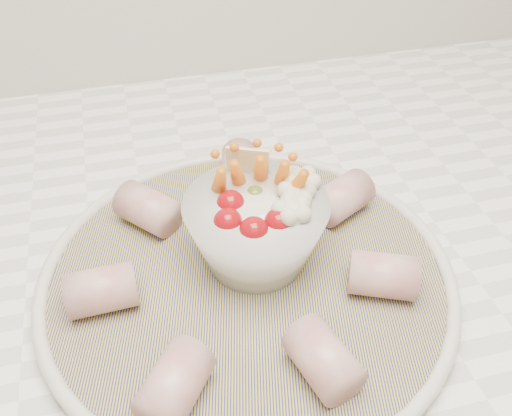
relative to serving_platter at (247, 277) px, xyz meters
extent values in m
cube|color=white|center=(-0.02, 0.10, -0.03)|extent=(2.04, 0.62, 0.04)
cylinder|color=navy|center=(0.00, 0.00, 0.00)|extent=(0.44, 0.44, 0.01)
torus|color=silver|center=(0.00, 0.00, 0.00)|extent=(0.37, 0.37, 0.01)
sphere|color=maroon|center=(-0.01, 0.00, 0.07)|extent=(0.02, 0.02, 0.02)
sphere|color=maroon|center=(0.00, -0.01, 0.07)|extent=(0.02, 0.02, 0.02)
sphere|color=maroon|center=(0.03, -0.01, 0.07)|extent=(0.02, 0.02, 0.02)
sphere|color=maroon|center=(-0.01, 0.02, 0.07)|extent=(0.02, 0.02, 0.02)
sphere|color=#4B6622|center=(0.02, 0.03, 0.06)|extent=(0.02, 0.02, 0.02)
cone|color=orange|center=(0.00, 0.05, 0.07)|extent=(0.03, 0.04, 0.06)
cone|color=orange|center=(0.02, 0.05, 0.07)|extent=(0.03, 0.04, 0.06)
cone|color=orange|center=(0.04, 0.04, 0.07)|extent=(0.02, 0.04, 0.06)
cone|color=orange|center=(-0.01, 0.04, 0.07)|extent=(0.02, 0.04, 0.06)
cone|color=orange|center=(0.05, 0.02, 0.07)|extent=(0.02, 0.04, 0.06)
sphere|color=beige|center=(0.05, 0.02, 0.07)|extent=(0.03, 0.03, 0.03)
sphere|color=beige|center=(0.04, 0.00, 0.07)|extent=(0.03, 0.03, 0.03)
sphere|color=beige|center=(0.06, 0.03, 0.07)|extent=(0.03, 0.03, 0.03)
cube|color=beige|center=(0.02, 0.06, 0.08)|extent=(0.04, 0.02, 0.04)
cylinder|color=#AB4E51|center=(0.11, -0.05, 0.02)|extent=(0.07, 0.06, 0.04)
cylinder|color=#AB4E51|center=(0.11, 0.06, 0.02)|extent=(0.07, 0.06, 0.04)
cylinder|color=#AB4E51|center=(0.02, 0.13, 0.02)|extent=(0.05, 0.06, 0.04)
cylinder|color=#AB4E51|center=(-0.08, 0.09, 0.02)|extent=(0.07, 0.07, 0.04)
cylinder|color=#AB4E51|center=(-0.12, 0.00, 0.02)|extent=(0.06, 0.04, 0.04)
cylinder|color=#AB4E51|center=(-0.08, -0.10, 0.02)|extent=(0.06, 0.07, 0.04)
cylinder|color=#AB4E51|center=(0.03, -0.11, 0.02)|extent=(0.05, 0.06, 0.04)
camera|label=1|loc=(-0.08, -0.33, 0.38)|focal=40.00mm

